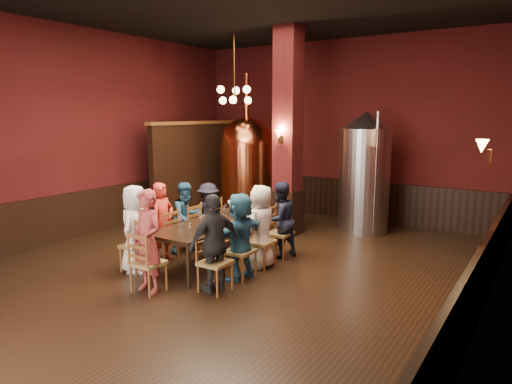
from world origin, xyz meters
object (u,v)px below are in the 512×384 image
Objects in this scene: rose_vase at (232,205)px; person_0 at (135,229)px; copper_kettle at (247,166)px; dining_table at (211,226)px; person_2 at (187,217)px; steel_vessel at (365,172)px; person_1 at (163,222)px.

person_0 is at bearing -113.86° from rose_vase.
copper_kettle is 11.97× the size of rose_vase.
dining_table is at bearing -65.41° from copper_kettle.
copper_kettle reaches higher than rose_vase.
person_2 is 4.49× the size of rose_vase.
steel_vessel is at bearing 63.06° from rose_vase.
person_2 is at bearing -77.03° from copper_kettle.
rose_vase is (-0.06, 0.73, 0.26)m from dining_table.
person_0 is 1.33m from person_2.
dining_table is 0.89× the size of steel_vessel.
copper_kettle is at bearing 6.63° from person_1.
person_1 is 3.90m from copper_kettle.
person_1 reaches higher than dining_table.
person_0 reaches higher than person_1.
copper_kettle is 1.34× the size of steel_vessel.
copper_kettle reaches higher than steel_vessel.
person_0 is 1.09× the size of person_2.
steel_vessel reaches higher than person_1.
rose_vase is (1.52, -2.71, -0.38)m from copper_kettle.
person_1 is at bearing -19.00° from person_0.
dining_table is 1.61× the size of person_0.
dining_table is at bearing -85.26° from rose_vase.
person_2 is (-0.01, 0.66, -0.04)m from person_1.
copper_kettle is 3.05m from steel_vessel.
rose_vase is at bearing -60.81° from copper_kettle.
person_2 is (-0.02, 1.33, -0.06)m from person_0.
steel_vessel reaches higher than rose_vase.
steel_vessel is 8.90× the size of rose_vase.
copper_kettle is at bearing 119.19° from rose_vase.
dining_table is 0.78m from rose_vase.
dining_table is 4.06m from steel_vessel.
rose_vase is (0.78, 1.08, 0.22)m from person_1.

